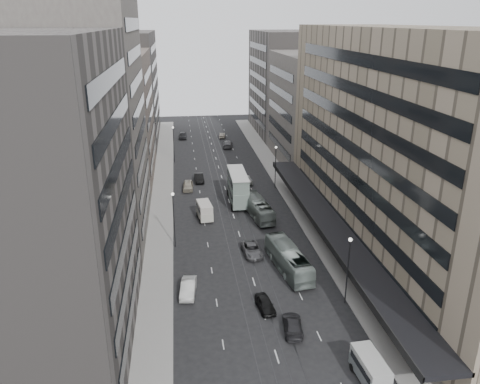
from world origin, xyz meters
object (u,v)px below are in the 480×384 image
sedan_2 (252,250)px  vw_microbus (370,368)px  sedan_1 (188,288)px  pedestrian (384,306)px  bus_near (288,259)px  sedan_0 (265,304)px  bus_far (258,208)px  double_decker (238,187)px  panel_van (205,210)px

sedan_2 → vw_microbus: bearing=-78.8°
sedan_1 → pedestrian: pedestrian is taller
sedan_2 → bus_near: bearing=-54.1°
sedan_1 → bus_near: bearing=24.1°
sedan_0 → pedestrian: bearing=-18.1°
bus_far → pedestrian: size_ratio=6.03×
double_decker → sedan_1: 30.47m
bus_far → sedan_0: bearing=74.6°
vw_microbus → sedan_2: (-6.70, 25.53, -0.71)m
bus_far → vw_microbus: bus_far is taller
vw_microbus → bus_far: bearing=92.1°
bus_far → double_decker: 7.32m
double_decker → pedestrian: double_decker is taller
sedan_1 → sedan_2: (9.09, 8.91, -0.07)m
double_decker → bus_far: bearing=-68.8°
bus_near → panel_van: bearing=-69.3°
bus_near → panel_van: bus_near is taller
bus_far → sedan_1: bus_far is taller
bus_near → sedan_2: bearing=-58.4°
bus_far → panel_van: bearing=-7.0°
bus_far → sedan_0: (-3.70, -26.43, -0.82)m
panel_van → sedan_0: bearing=-85.8°
double_decker → sedan_0: (-1.18, -33.14, -2.32)m
panel_van → sedan_2: bearing=-73.3°
panel_van → pedestrian: size_ratio=2.63×
pedestrian → vw_microbus: bearing=17.4°
sedan_0 → sedan_2: (0.57, 13.25, 0.03)m
panel_van → bus_far: bearing=-6.5°
sedan_0 → double_decker: bearing=81.1°
bus_near → panel_van: size_ratio=2.44×
double_decker → sedan_2: size_ratio=1.97×
bus_far → sedan_2: bus_far is taller
sedan_1 → double_decker: bearing=78.4°
bus_far → double_decker: bearing=-76.8°
sedan_1 → sedan_2: sedan_1 is taller
double_decker → sedan_1: size_ratio=2.12×
double_decker → sedan_2: bearing=-91.1°
vw_microbus → sedan_1: vw_microbus is taller
bus_near → sedan_2: 6.39m
sedan_2 → pedestrian: (12.31, -15.82, 0.33)m
pedestrian → bus_far: bearing=-115.0°
sedan_1 → sedan_0: bearing=-20.0°
panel_van → sedan_2: 14.34m
sedan_2 → sedan_1: bearing=-139.0°
panel_van → pedestrian: panel_van is taller
bus_near → pedestrian: size_ratio=6.43×
bus_near → double_decker: 25.05m
double_decker → sedan_1: double_decker is taller
vw_microbus → bus_near: bearing=94.2°
panel_van → sedan_0: (5.18, -26.37, -0.88)m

